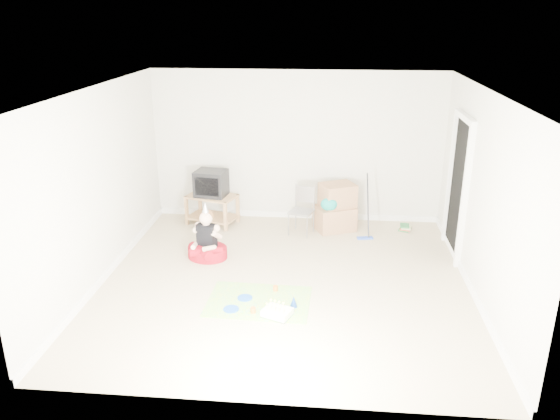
# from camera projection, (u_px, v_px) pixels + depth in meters

# --- Properties ---
(ground) EXTENTS (5.00, 5.00, 0.00)m
(ground) POSITION_uv_depth(u_px,v_px,m) (285.00, 281.00, 7.51)
(ground) COLOR #C3B08C
(ground) RESTS_ON ground
(doorway_recess) EXTENTS (0.02, 0.90, 2.05)m
(doorway_recess) POSITION_uv_depth(u_px,v_px,m) (458.00, 189.00, 8.07)
(doorway_recess) COLOR black
(doorway_recess) RESTS_ON ground
(tv_stand) EXTENTS (0.94, 0.74, 0.51)m
(tv_stand) POSITION_uv_depth(u_px,v_px,m) (212.00, 207.00, 9.47)
(tv_stand) COLOR #AC7D4E
(tv_stand) RESTS_ON ground
(crt_tv) EXTENTS (0.57, 0.50, 0.44)m
(crt_tv) POSITION_uv_depth(u_px,v_px,m) (211.00, 183.00, 9.32)
(crt_tv) COLOR black
(crt_tv) RESTS_ON tv_stand
(folding_chair) EXTENTS (0.46, 0.44, 0.81)m
(folding_chair) POSITION_uv_depth(u_px,v_px,m) (301.00, 212.00, 8.99)
(folding_chair) COLOR gray
(folding_chair) RESTS_ON ground
(cardboard_boxes) EXTENTS (0.76, 0.70, 0.79)m
(cardboard_boxes) POSITION_uv_depth(u_px,v_px,m) (336.00, 208.00, 9.19)
(cardboard_boxes) COLOR #A87751
(cardboard_boxes) RESTS_ON ground
(floor_mop) EXTENTS (0.27, 0.35, 1.03)m
(floor_mop) POSITION_uv_depth(u_px,v_px,m) (366.00, 224.00, 8.83)
(floor_mop) COLOR blue
(floor_mop) RESTS_ON ground
(book_pile) EXTENTS (0.25, 0.28, 0.10)m
(book_pile) POSITION_uv_depth(u_px,v_px,m) (406.00, 227.00, 9.26)
(book_pile) COLOR #246E36
(book_pile) RESTS_ON ground
(seated_woman) EXTENTS (0.76, 0.76, 0.88)m
(seated_woman) POSITION_uv_depth(u_px,v_px,m) (207.00, 246.00, 8.19)
(seated_woman) COLOR maroon
(seated_woman) RESTS_ON ground
(party_mat) EXTENTS (1.34, 0.99, 0.01)m
(party_mat) POSITION_uv_depth(u_px,v_px,m) (259.00, 301.00, 6.99)
(party_mat) COLOR #F834A6
(party_mat) RESTS_ON ground
(birthday_cake) EXTENTS (0.40, 0.37, 0.15)m
(birthday_cake) POSITION_uv_depth(u_px,v_px,m) (277.00, 313.00, 6.64)
(birthday_cake) COLOR white
(birthday_cake) RESTS_ON party_mat
(blue_plate_near) EXTENTS (0.26, 0.26, 0.01)m
(blue_plate_near) POSITION_uv_depth(u_px,v_px,m) (245.00, 298.00, 7.06)
(blue_plate_near) COLOR #1650B5
(blue_plate_near) RESTS_ON party_mat
(blue_plate_far) EXTENTS (0.24, 0.24, 0.01)m
(blue_plate_far) POSITION_uv_depth(u_px,v_px,m) (231.00, 309.00, 6.80)
(blue_plate_far) COLOR #1650B5
(blue_plate_far) RESTS_ON party_mat
(orange_cup_near) EXTENTS (0.08, 0.08, 0.07)m
(orange_cup_near) POSITION_uv_depth(u_px,v_px,m) (275.00, 288.00, 7.24)
(orange_cup_near) COLOR orange
(orange_cup_near) RESTS_ON party_mat
(orange_cup_far) EXTENTS (0.07, 0.07, 0.07)m
(orange_cup_far) POSITION_uv_depth(u_px,v_px,m) (253.00, 310.00, 6.71)
(orange_cup_far) COLOR orange
(orange_cup_far) RESTS_ON party_mat
(blue_party_hat) EXTENTS (0.11, 0.11, 0.15)m
(blue_party_hat) POSITION_uv_depth(u_px,v_px,m) (294.00, 301.00, 6.84)
(blue_party_hat) COLOR #1741A6
(blue_party_hat) RESTS_ON party_mat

